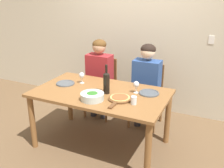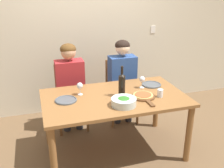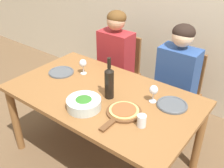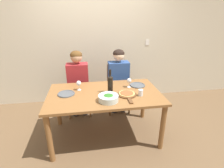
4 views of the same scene
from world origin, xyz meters
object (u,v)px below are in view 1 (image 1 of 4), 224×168
Objects in this scene: dinner_plate_left at (65,83)px; wine_glass_left at (82,76)px; person_man at (146,78)px; chair_right at (148,92)px; pizza_on_board at (120,99)px; wine_bottle at (106,82)px; wine_glass_right at (136,85)px; chair_left at (102,84)px; dinner_plate_right at (149,93)px; person_woman at (99,71)px; broccoli_bowl at (92,96)px; water_tumbler at (134,100)px.

wine_glass_left reaches higher than dinner_plate_left.
wine_glass_left is (-0.72, -0.55, 0.11)m from person_man.
pizza_on_board is at bearing -92.57° from chair_right.
chair_right is 0.27m from person_man.
wine_bottle is at bearing -107.67° from chair_right.
wine_glass_right is at bearing 70.51° from pizza_on_board.
person_man is at bearing 69.90° from wine_bottle.
chair_left reaches higher than dinner_plate_right.
person_woman is 8.21× the size of wine_glass_left.
wine_bottle is 0.87× the size of pizza_on_board.
wine_bottle reaches higher than wine_glass_right.
wine_bottle reaches higher than broccoli_bowl.
chair_left and chair_right have the same top height.
pizza_on_board reaches higher than dinner_plate_right.
wine_bottle is 2.38× the size of wine_glass_left.
broccoli_bowl is at bearing -139.99° from dinner_plate_right.
dinner_plate_left is at bearing -100.76° from chair_left.
chair_left is at bearing 140.19° from wine_glass_right.
wine_bottle reaches higher than chair_right.
dinner_plate_left is (-0.15, -0.78, 0.26)m from chair_left.
water_tumbler is at bearing -20.84° from wine_glass_left.
wine_glass_left is at bearing 179.05° from wine_glass_right.
chair_left reaches higher than broccoli_bowl.
wine_bottle reaches higher than water_tumbler.
person_woman is 1.00× the size of person_man.
chair_left is 10.00× the size of water_tumbler.
broccoli_bowl is at bearing -66.22° from person_woman.
person_woman is at bearing 113.78° from broccoli_bowl.
chair_left is at bearing 90.00° from person_woman.
wine_glass_right is (0.10, 0.28, 0.09)m from pizza_on_board.
water_tumbler is (0.90, -0.99, 0.30)m from chair_left.
chair_left is 1.11m from wine_glass_right.
water_tumbler reaches higher than broccoli_bowl.
wine_glass_right is at bearing 46.62° from broccoli_bowl.
dinner_plate_left and dinner_plate_right have the same top height.
chair_left is 1.00× the size of chair_right.
wine_glass_left is at bearing -87.00° from chair_left.
dinner_plate_left is at bearing 175.31° from wine_bottle.
broccoli_bowl is at bearing -133.38° from wine_glass_right.
chair_left reaches higher than dinner_plate_left.
water_tumbler is (0.15, -0.88, 0.05)m from person_man.
person_woman is at bearing 151.47° from dinner_plate_right.
chair_right is 0.96m from wine_bottle.
wine_glass_left is (-0.39, 0.42, 0.06)m from broccoli_bowl.
wine_bottle is 0.53m from dinner_plate_right.
person_man is 0.92m from wine_glass_left.
chair_right is 1.23m from dinner_plate_left.
broccoli_bowl is 1.10× the size of dinner_plate_right.
dinner_plate_left is 0.24m from wine_glass_left.
chair_right is (0.76, 0.00, 0.00)m from chair_left.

